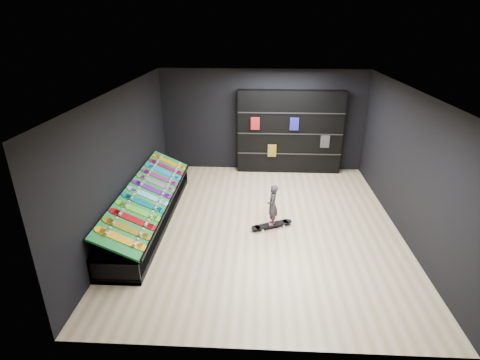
{
  "coord_description": "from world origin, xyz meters",
  "views": [
    {
      "loc": [
        -0.11,
        -7.4,
        4.29
      ],
      "look_at": [
        -0.5,
        0.2,
        1.0
      ],
      "focal_mm": 28.0,
      "sensor_mm": 36.0,
      "label": 1
    }
  ],
  "objects_px": {
    "back_shelving": "(290,132)",
    "child": "(272,213)",
    "display_rack": "(150,212)",
    "floor_skateboard": "(272,226)"
  },
  "relations": [
    {
      "from": "display_rack",
      "to": "child",
      "type": "relative_size",
      "value": 7.94
    },
    {
      "from": "back_shelving",
      "to": "child",
      "type": "distance_m",
      "value": 3.6
    },
    {
      "from": "floor_skateboard",
      "to": "child",
      "type": "xyz_separation_m",
      "value": [
        0.0,
        0.0,
        0.33
      ]
    },
    {
      "from": "back_shelving",
      "to": "child",
      "type": "xyz_separation_m",
      "value": [
        -0.58,
        -3.45,
        -0.85
      ]
    },
    {
      "from": "display_rack",
      "to": "floor_skateboard",
      "type": "xyz_separation_m",
      "value": [
        2.78,
        -0.13,
        -0.21
      ]
    },
    {
      "from": "display_rack",
      "to": "child",
      "type": "bearing_deg",
      "value": -2.69
    },
    {
      "from": "back_shelving",
      "to": "child",
      "type": "height_order",
      "value": "back_shelving"
    },
    {
      "from": "display_rack",
      "to": "floor_skateboard",
      "type": "height_order",
      "value": "display_rack"
    },
    {
      "from": "display_rack",
      "to": "back_shelving",
      "type": "xyz_separation_m",
      "value": [
        3.35,
        3.32,
        0.97
      ]
    },
    {
      "from": "back_shelving",
      "to": "floor_skateboard",
      "type": "distance_m",
      "value": 3.69
    }
  ]
}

